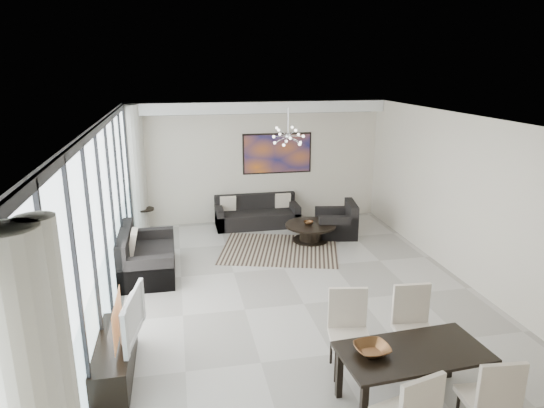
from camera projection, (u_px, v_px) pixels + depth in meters
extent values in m
cube|color=#A8A39B|center=(304.00, 303.00, 7.79)|extent=(6.00, 9.00, 0.02)
cube|color=white|center=(308.00, 123.00, 6.99)|extent=(6.00, 9.00, 0.02)
cube|color=beige|center=(257.00, 162.00, 11.62)|extent=(6.00, 0.02, 2.90)
cube|color=beige|center=(482.00, 207.00, 7.95)|extent=(0.02, 9.00, 2.90)
cube|color=silver|center=(101.00, 231.00, 6.83)|extent=(0.01, 8.95, 2.85)
cube|color=black|center=(94.00, 131.00, 6.45)|extent=(0.04, 8.95, 0.10)
cube|color=black|center=(114.00, 320.00, 7.23)|extent=(0.04, 8.95, 0.06)
cube|color=black|center=(57.00, 348.00, 4.01)|extent=(0.04, 0.05, 2.88)
cube|color=black|center=(79.00, 294.00, 4.95)|extent=(0.04, 0.05, 2.88)
cube|color=black|center=(94.00, 257.00, 5.89)|extent=(0.04, 0.05, 2.88)
cube|color=black|center=(104.00, 231.00, 6.83)|extent=(0.04, 0.05, 2.88)
cube|color=black|center=(113.00, 211.00, 7.78)|extent=(0.04, 0.05, 2.88)
cube|color=black|center=(119.00, 195.00, 8.72)|extent=(0.04, 0.05, 2.88)
cube|color=black|center=(124.00, 182.00, 9.66)|extent=(0.04, 0.05, 2.88)
cube|color=black|center=(128.00, 172.00, 10.60)|extent=(0.04, 0.05, 2.88)
cylinder|color=beige|center=(135.00, 170.00, 10.77)|extent=(0.36, 0.36, 2.85)
cube|color=white|center=(258.00, 107.00, 11.07)|extent=(5.98, 0.40, 0.26)
cube|color=#C15C1A|center=(277.00, 153.00, 11.64)|extent=(1.68, 0.04, 0.98)
cylinder|color=silver|center=(288.00, 122.00, 9.48)|extent=(0.02, 0.02, 0.55)
sphere|color=silver|center=(288.00, 136.00, 9.55)|extent=(0.12, 0.12, 0.12)
cube|color=black|center=(280.00, 249.00, 10.07)|extent=(2.78, 2.41, 0.01)
cylinder|color=black|center=(311.00, 225.00, 10.48)|extent=(1.10, 1.10, 0.04)
cylinder|color=black|center=(310.00, 234.00, 10.53)|extent=(0.48, 0.48, 0.34)
cylinder|color=black|center=(310.00, 240.00, 10.57)|extent=(0.77, 0.77, 0.03)
imported|color=brown|center=(308.00, 223.00, 10.46)|extent=(0.23, 0.23, 0.07)
cube|color=black|center=(257.00, 219.00, 11.51)|extent=(1.95, 0.80, 0.36)
cube|color=black|center=(255.00, 201.00, 11.72)|extent=(1.95, 0.16, 0.36)
cube|color=black|center=(219.00, 218.00, 11.32)|extent=(0.16, 0.80, 0.52)
cube|color=black|center=(294.00, 213.00, 11.66)|extent=(0.16, 0.80, 0.52)
cube|color=black|center=(148.00, 263.00, 8.88)|extent=(0.95, 1.69, 0.42)
cube|color=black|center=(125.00, 243.00, 8.69)|extent=(0.19, 1.69, 0.42)
cube|color=black|center=(146.00, 275.00, 8.14)|extent=(0.95, 0.19, 0.61)
cube|color=black|center=(149.00, 244.00, 9.55)|extent=(0.95, 0.19, 0.61)
cube|color=black|center=(336.00, 227.00, 10.90)|extent=(0.99, 1.03, 0.38)
cube|color=black|center=(351.00, 211.00, 10.81)|extent=(0.32, 0.91, 0.38)
cube|color=black|center=(333.00, 218.00, 11.23)|extent=(0.87, 0.31, 0.55)
cube|color=black|center=(338.00, 229.00, 10.53)|extent=(0.87, 0.31, 0.55)
cylinder|color=black|center=(145.00, 209.00, 11.05)|extent=(0.40, 0.40, 0.04)
cylinder|color=black|center=(146.00, 220.00, 11.13)|extent=(0.06, 0.06, 0.50)
cylinder|color=black|center=(147.00, 230.00, 11.20)|extent=(0.28, 0.28, 0.03)
cube|color=black|center=(115.00, 358.00, 5.96)|extent=(0.42, 1.48, 0.46)
imported|color=gray|center=(126.00, 317.00, 5.89)|extent=(0.28, 1.01, 0.57)
cube|color=black|center=(413.00, 352.00, 5.32)|extent=(1.68, 0.92, 0.04)
cube|color=black|center=(339.00, 372.00, 5.53)|extent=(0.07, 0.07, 0.64)
cube|color=black|center=(485.00, 385.00, 5.31)|extent=(0.07, 0.07, 0.64)
cube|color=black|center=(450.00, 353.00, 5.90)|extent=(0.07, 0.07, 0.64)
cube|color=beige|center=(421.00, 407.00, 4.34)|extent=(0.48, 0.17, 0.58)
cube|color=beige|center=(486.00, 400.00, 4.86)|extent=(0.51, 0.51, 0.06)
cube|color=beige|center=(501.00, 390.00, 4.59)|extent=(0.47, 0.09, 0.57)
cube|color=beige|center=(350.00, 338.00, 5.93)|extent=(0.56, 0.56, 0.06)
cube|color=beige|center=(348.00, 309.00, 6.06)|extent=(0.49, 0.14, 0.59)
cylinder|color=black|center=(367.00, 365.00, 5.83)|extent=(0.04, 0.04, 0.45)
cylinder|color=black|center=(331.00, 348.00, 6.18)|extent=(0.04, 0.04, 0.45)
cube|color=beige|center=(416.00, 333.00, 6.04)|extent=(0.52, 0.52, 0.06)
cube|color=beige|center=(411.00, 305.00, 6.17)|extent=(0.48, 0.09, 0.59)
cylinder|color=black|center=(435.00, 359.00, 5.96)|extent=(0.04, 0.04, 0.45)
cylinder|color=black|center=(394.00, 344.00, 6.27)|extent=(0.04, 0.04, 0.45)
imported|color=brown|center=(372.00, 349.00, 5.26)|extent=(0.41, 0.41, 0.09)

